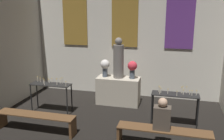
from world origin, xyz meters
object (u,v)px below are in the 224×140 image
Objects in this scene: pew_back_right at (164,134)px; pew_back_left at (36,119)px; statue at (119,60)px; person_seated at (162,116)px; flower_vase_left at (105,66)px; candle_rack_left at (51,88)px; altar at (118,91)px; candle_rack_right at (175,99)px; flower_vase_right at (132,68)px.

pew_back_left is at bearing 180.00° from pew_back_right.
statue is 1.78× the size of person_seated.
candle_rack_left is at bearing -139.39° from flower_vase_left.
altar is 2.78m from pew_back_left.
altar is at bearing -0.00° from flower_vase_left.
flower_vase_left is at bearing 130.38° from pew_back_right.
candle_rack_left is at bearing 159.57° from person_seated.
flower_vase_left is at bearing 180.00° from statue.
candle_rack_left is (-1.74, -1.12, -0.71)m from statue.
candle_rack_left reaches higher than pew_back_right.
flower_vase_left is 2.49m from candle_rack_right.
pew_back_right is (1.97, -2.32, -0.87)m from flower_vase_left.
flower_vase_right is 3.16m from pew_back_left.
pew_back_left is at bearing 180.00° from person_seated.
candle_rack_right is at bearing -32.73° from altar.
statue is 0.49m from flower_vase_left.
candle_rack_left is at bearing -147.23° from altar.
pew_back_right is at bearing -56.43° from altar.
flower_vase_left is at bearing 152.77° from candle_rack_right.
person_seated is at bearing -0.00° from pew_back_left.
statue is at bearing 147.27° from candle_rack_right.
pew_back_right is (-0.20, -1.20, -0.38)m from candle_rack_right.
altar is 0.88m from flower_vase_left.
flower_vase_right is 2.58m from person_seated.
pew_back_right is (1.10, -2.32, -0.87)m from flower_vase_right.
altar is 1.13× the size of candle_rack_right.
pew_back_left and pew_back_right have the same top height.
flower_vase_left and flower_vase_right have the same top height.
flower_vase_right reaches higher than candle_rack_right.
flower_vase_left is 1.00× the size of flower_vase_right.
person_seated is at bearing -180.00° from pew_back_right.
pew_back_left is at bearing -123.57° from statue.
flower_vase_right is at bearing 114.41° from person_seated.
pew_back_left is at bearing -123.57° from altar.
pew_back_right is (3.27, -1.20, -0.38)m from candle_rack_left.
statue is 2.99m from pew_back_left.
flower_vase_right is 0.27× the size of pew_back_right.
flower_vase_right is 0.46× the size of candle_rack_left.
pew_back_right is (1.54, -2.32, -1.10)m from statue.
flower_vase_left is at bearing 180.00° from altar.
altar is 0.66× the size of pew_back_left.
flower_vase_left is 1.78m from candle_rack_left.
flower_vase_right is 1.79m from candle_rack_right.
person_seated reaches higher than pew_back_right.
statue reaches higher than pew_back_right.
candle_rack_left reaches higher than pew_back_left.
person_seated is (1.48, -2.32, -0.67)m from statue.
candle_rack_left is 1.00× the size of candle_rack_right.
statue reaches higher than candle_rack_left.
pew_back_left is (-1.10, -2.32, -0.87)m from flower_vase_left.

